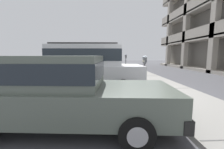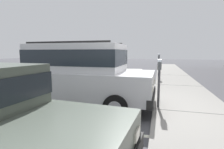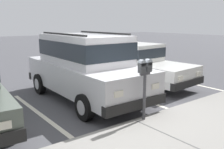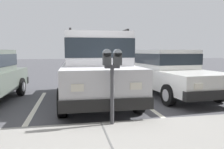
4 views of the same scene
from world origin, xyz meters
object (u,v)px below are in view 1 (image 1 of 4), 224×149
at_px(red_sedan, 83,68).
at_px(parking_meter_far, 126,59).
at_px(silver_suv, 87,66).
at_px(parking_meter_near, 144,64).
at_px(dark_hatchback, 63,90).

height_order(red_sedan, parking_meter_far, parking_meter_far).
distance_m(silver_suv, red_sedan, 2.67).
xyz_separation_m(red_sedan, parking_meter_near, (2.57, 3.05, 0.35)).
bearing_deg(dark_hatchback, parking_meter_near, 146.21).
xyz_separation_m(silver_suv, parking_meter_near, (-0.04, 2.52, 0.09)).
height_order(silver_suv, parking_meter_far, silver_suv).
distance_m(parking_meter_near, parking_meter_far, 5.92).
relative_size(parking_meter_near, parking_meter_far, 0.93).
distance_m(dark_hatchback, parking_meter_near, 4.25).
bearing_deg(red_sedan, dark_hatchback, -0.53).
distance_m(red_sedan, parking_meter_far, 4.54).
distance_m(silver_suv, parking_meter_near, 2.52).
distance_m(silver_suv, parking_meter_far, 6.46).
xyz_separation_m(dark_hatchback, parking_meter_far, (-9.25, 2.59, 0.42)).
height_order(dark_hatchback, parking_meter_near, dark_hatchback).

